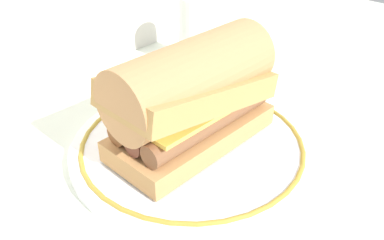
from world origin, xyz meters
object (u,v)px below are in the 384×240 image
sausage_sandwich (192,95)px  salt_shaker (255,48)px  plate (192,145)px  drinking_glass (195,36)px

sausage_sandwich → salt_shaker: 0.27m
plate → drinking_glass: size_ratio=2.52×
plate → salt_shaker: (0.25, 0.08, 0.03)m
drinking_glass → salt_shaker: (0.06, -0.09, -0.02)m
plate → sausage_sandwich: (0.00, -0.00, 0.07)m
sausage_sandwich → drinking_glass: 0.26m
plate → sausage_sandwich: sausage_sandwich is taller
salt_shaker → plate: bearing=-161.3°
sausage_sandwich → salt_shaker: (0.25, 0.08, -0.04)m
sausage_sandwich → plate: bearing=136.3°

